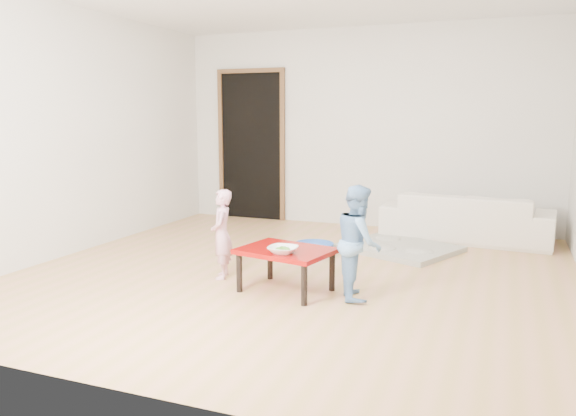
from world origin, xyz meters
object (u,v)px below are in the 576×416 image
Objects in this scene: child_pink at (222,234)px; basin at (314,249)px; sofa at (466,217)px; red_table at (286,270)px; bowl at (283,250)px; child_blue at (359,242)px.

basin is at bearing 132.56° from child_pink.
red_table is (-1.27, -2.60, -0.10)m from sofa.
child_pink reaches higher than bowl.
red_table is 1.75× the size of basin.
child_pink reaches higher than sofa.
sofa is at bearing 43.18° from basin.
sofa is 3.13m from child_pink.
red_table is at bearing -82.06° from basin.
child_blue reaches higher than red_table.
child_pink is 1.25m from basin.
sofa reaches higher than bowl.
red_table is 1.27m from basin.
sofa is at bearing 64.05° from red_table.
child_blue reaches higher than child_pink.
child_blue is at bearing -56.72° from basin.
bowl is (-1.23, -2.77, 0.12)m from sofa.
sofa is 8.15× the size of bowl.
child_blue is 2.20× the size of basin.
sofa is at bearing 119.03° from child_pink.
sofa is at bearing -35.48° from child_blue.
child_pink reaches higher than basin.
sofa is 2.90m from red_table.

